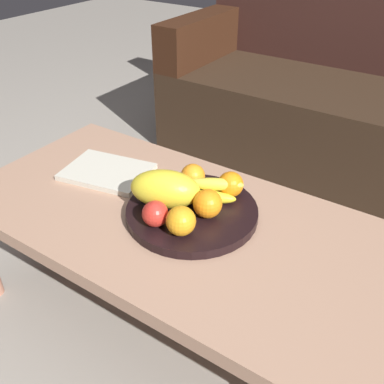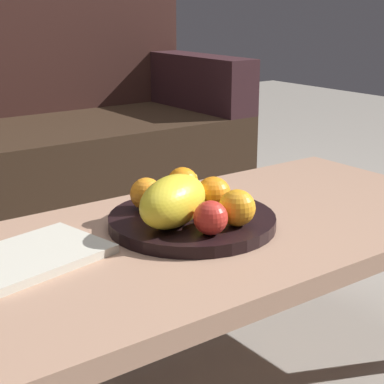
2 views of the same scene
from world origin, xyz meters
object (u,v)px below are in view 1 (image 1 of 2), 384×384
object	(u,v)px
melon_large_front	(166,188)
orange_back	(181,221)
orange_right	(208,204)
apple_front	(155,214)
banana_bunch	(211,192)
magazine	(107,172)
orange_left	(230,184)
orange_front	(193,176)
coffee_table	(189,234)
fruit_bowl	(192,212)
couch	(354,104)

from	to	relation	value
melon_large_front	orange_back	size ratio (longest dim) A/B	2.51
orange_right	apple_front	size ratio (longest dim) A/B	1.13
banana_bunch	apple_front	bearing A→B (deg)	-108.77
magazine	orange_left	bearing A→B (deg)	-0.63
melon_large_front	orange_front	bearing A→B (deg)	84.99
coffee_table	fruit_bowl	distance (m)	0.06
orange_front	orange_back	size ratio (longest dim) A/B	0.94
fruit_bowl	orange_right	distance (m)	0.07
fruit_bowl	orange_back	world-z (taller)	orange_back
coffee_table	apple_front	distance (m)	0.13
coffee_table	orange_left	xyz separation A→B (m)	(0.04, 0.13, 0.10)
couch	apple_front	world-z (taller)	couch
couch	melon_large_front	world-z (taller)	couch
orange_front	apple_front	size ratio (longest dim) A/B	1.05
melon_large_front	coffee_table	bearing A→B (deg)	-2.90
banana_bunch	magazine	bearing A→B (deg)	-175.58
melon_large_front	magazine	world-z (taller)	melon_large_front
orange_front	magazine	xyz separation A→B (m)	(-0.28, -0.05, -0.05)
orange_left	orange_right	world-z (taller)	orange_right
fruit_bowl	orange_front	bearing A→B (deg)	122.66
coffee_table	fruit_bowl	xyz separation A→B (m)	(-0.01, 0.03, 0.05)
apple_front	fruit_bowl	bearing A→B (deg)	71.63
fruit_bowl	melon_large_front	distance (m)	0.09
banana_bunch	fruit_bowl	bearing A→B (deg)	-109.49
melon_large_front	orange_front	distance (m)	0.11
orange_right	banana_bunch	bearing A→B (deg)	114.78
apple_front	magazine	distance (m)	0.33
orange_front	banana_bunch	world-z (taller)	orange_front
coffee_table	orange_right	xyz separation A→B (m)	(0.04, 0.02, 0.10)
fruit_bowl	magazine	bearing A→B (deg)	174.51
orange_right	orange_back	xyz separation A→B (m)	(-0.02, -0.09, -0.00)
fruit_bowl	orange_left	world-z (taller)	orange_left
apple_front	magazine	xyz separation A→B (m)	(-0.29, 0.14, -0.05)
orange_left	magazine	world-z (taller)	orange_left
coffee_table	fruit_bowl	world-z (taller)	fruit_bowl
orange_front	coffee_table	bearing A→B (deg)	-60.61
orange_left	orange_back	xyz separation A→B (m)	(-0.02, -0.21, 0.00)
fruit_bowl	banana_bunch	world-z (taller)	banana_bunch
orange_front	orange_left	world-z (taller)	orange_left
orange_front	orange_right	bearing A→B (deg)	-40.94
couch	orange_front	size ratio (longest dim) A/B	24.76
couch	magazine	xyz separation A→B (m)	(-0.41, -1.19, 0.09)
couch	banana_bunch	bearing A→B (deg)	-92.75
couch	orange_left	distance (m)	1.13
banana_bunch	orange_back	bearing A→B (deg)	-84.77
orange_right	coffee_table	bearing A→B (deg)	-152.89
orange_front	banana_bunch	size ratio (longest dim) A/B	0.44
orange_right	banana_bunch	size ratio (longest dim) A/B	0.48
fruit_bowl	orange_back	distance (m)	0.12
couch	apple_front	distance (m)	1.34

